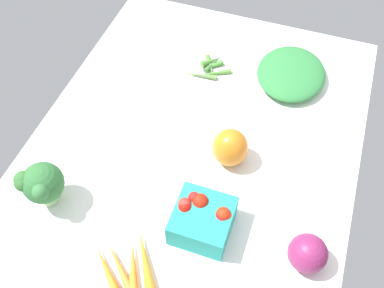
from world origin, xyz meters
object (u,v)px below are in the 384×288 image
bell_pepper_orange (230,149)px  carrot_bunch (128,271)px  berry_basket (203,219)px  broccoli_head (41,184)px  okra_pile (210,67)px  red_onion_center (308,253)px  leafy_greens_clump (291,73)px

bell_pepper_orange → carrot_bunch: 34.18cm
berry_basket → broccoli_head: size_ratio=1.03×
bell_pepper_orange → okra_pile: (-27.44, -13.25, -3.87)cm
bell_pepper_orange → broccoli_head: (22.98, -33.89, 2.30)cm
bell_pepper_orange → okra_pile: 30.72cm
broccoli_head → red_onion_center: bearing=94.6°
leafy_greens_clump → broccoli_head: bearing=-37.9°
leafy_greens_clump → red_onion_center: 51.26cm
bell_pepper_orange → red_onion_center: bearing=48.7°
bell_pepper_orange → leafy_greens_clump: 32.08cm
broccoli_head → carrot_bunch: 25.50cm
bell_pepper_orange → broccoli_head: size_ratio=0.82×
bell_pepper_orange → broccoli_head: bearing=-55.9°
okra_pile → broccoli_head: 54.83cm
bell_pepper_orange → carrot_bunch: (32.23, -10.83, -3.44)cm
broccoli_head → leafy_greens_clump: broccoli_head is taller
leafy_greens_clump → red_onion_center: red_onion_center is taller
berry_basket → red_onion_center: 21.42cm
berry_basket → carrot_bunch: berry_basket is taller
broccoli_head → carrot_bunch: (9.26, 23.06, -5.74)cm
berry_basket → leafy_greens_clump: (-49.02, 8.31, -1.52)cm
bell_pepper_orange → leafy_greens_clump: (-30.97, 8.03, -2.44)cm
bell_pepper_orange → berry_basket: bell_pepper_orange is taller
berry_basket → okra_pile: bearing=-164.1°
broccoli_head → okra_pile: bearing=157.7°
okra_pile → broccoli_head: (50.42, -20.64, 6.17)cm
bell_pepper_orange → leafy_greens_clump: size_ratio=0.44×
bell_pepper_orange → red_onion_center: bell_pepper_orange is taller
bell_pepper_orange → red_onion_center: size_ratio=1.19×
broccoli_head → carrot_bunch: size_ratio=0.64×
okra_pile → berry_basket: berry_basket is taller
okra_pile → red_onion_center: bearing=36.8°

